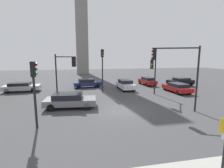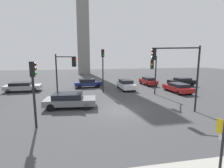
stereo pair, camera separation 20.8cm
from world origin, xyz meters
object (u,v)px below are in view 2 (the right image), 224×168
at_px(traffic_light_0, 154,69).
at_px(traffic_light_1, 65,68).
at_px(direction_sign, 223,142).
at_px(car_5, 148,81).
at_px(traffic_light_2, 33,82).
at_px(traffic_light_3, 177,64).
at_px(car_6, 182,82).
at_px(car_0, 70,100).
at_px(car_4, 22,87).
at_px(car_1, 88,83).
at_px(car_3, 126,84).
at_px(traffic_light_4, 103,63).
at_px(car_7, 178,87).

height_order(traffic_light_0, traffic_light_1, traffic_light_1).
distance_m(direction_sign, car_5, 22.44).
height_order(traffic_light_1, traffic_light_2, traffic_light_1).
relative_size(traffic_light_1, car_5, 1.26).
xyz_separation_m(traffic_light_3, car_6, (7.95, 11.32, -3.42)).
xyz_separation_m(traffic_light_2, car_0, (2.01, 4.40, -2.45)).
bearing_deg(traffic_light_1, traffic_light_0, 29.20).
xyz_separation_m(traffic_light_3, car_4, (-16.30, 11.42, -3.45)).
relative_size(car_1, car_6, 1.01).
bearing_deg(car_4, car_3, -6.63).
relative_size(traffic_light_2, car_0, 0.92).
bearing_deg(traffic_light_2, car_0, 49.89).
distance_m(traffic_light_4, car_6, 13.96).
distance_m(traffic_light_2, car_6, 23.55).
bearing_deg(traffic_light_1, car_5, 61.99).
distance_m(traffic_light_3, car_3, 10.86).
distance_m(traffic_light_3, car_4, 20.20).
xyz_separation_m(traffic_light_4, car_4, (-10.92, 2.71, -3.27)).
distance_m(car_5, car_6, 5.36).
bearing_deg(traffic_light_2, traffic_light_1, 63.21).
height_order(car_3, car_7, car_3).
relative_size(traffic_light_2, car_4, 0.95).
height_order(traffic_light_1, traffic_light_4, traffic_light_4).
height_order(car_0, car_6, car_0).
relative_size(traffic_light_1, car_6, 1.19).
xyz_separation_m(direction_sign, traffic_light_3, (3.04, 8.56, 2.50)).
relative_size(traffic_light_0, car_4, 1.02).
relative_size(traffic_light_3, car_0, 1.16).
distance_m(traffic_light_2, car_4, 14.35).
distance_m(car_0, car_6, 19.46).
height_order(direction_sign, car_3, direction_sign).
relative_size(direction_sign, traffic_light_4, 0.42).
bearing_deg(car_0, traffic_light_1, 105.32).
xyz_separation_m(direction_sign, car_1, (-4.19, 21.47, -0.94)).
height_order(car_1, car_3, car_3).
height_order(direction_sign, traffic_light_0, traffic_light_0).
bearing_deg(car_0, car_5, 45.60).
xyz_separation_m(traffic_light_1, car_7, (14.54, 1.34, -2.89)).
xyz_separation_m(traffic_light_2, traffic_light_4, (6.05, 10.55, 0.78)).
bearing_deg(car_1, car_6, -12.11).
relative_size(traffic_light_3, traffic_light_4, 1.00).
xyz_separation_m(traffic_light_1, traffic_light_2, (-1.46, -7.41, -0.38)).
height_order(traffic_light_2, traffic_light_3, traffic_light_3).
height_order(traffic_light_4, car_6, traffic_light_4).
relative_size(traffic_light_0, traffic_light_1, 0.96).
bearing_deg(traffic_light_3, direction_sign, 96.27).
bearing_deg(car_7, car_0, 103.62).
xyz_separation_m(car_4, car_7, (20.88, -4.51, -0.02)).
relative_size(traffic_light_0, traffic_light_4, 0.85).
bearing_deg(direction_sign, traffic_light_4, 88.00).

